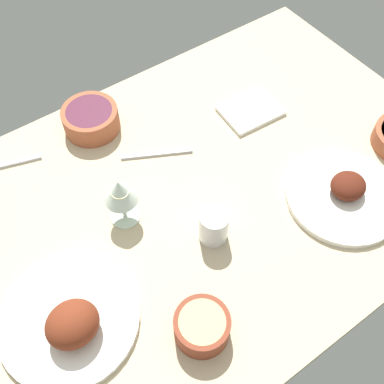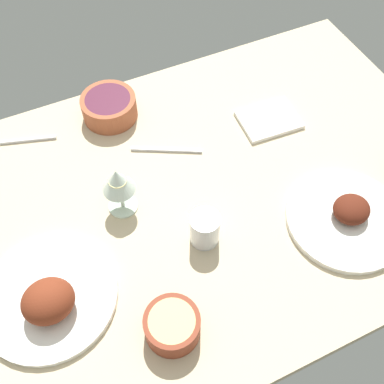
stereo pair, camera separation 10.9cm
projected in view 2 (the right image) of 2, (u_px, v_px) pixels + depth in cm
name	position (u px, v px, depth cm)	size (l,w,h in cm)	color
dining_table	(192.00, 201.00, 112.56)	(140.00, 90.00, 4.00)	#C6B28E
plate_near_viewer	(347.00, 217.00, 105.95)	(27.70, 27.70, 6.45)	white
plate_far_side	(49.00, 298.00, 93.84)	(28.84, 28.84, 9.42)	white
bowl_pasta	(172.00, 325.00, 89.79)	(11.25, 11.25, 6.25)	brown
bowl_onions	(109.00, 107.00, 123.16)	(14.81, 14.81, 6.36)	#A35133
wine_glass	(118.00, 182.00, 101.14)	(7.60, 7.60, 14.00)	silver
water_tumbler	(205.00, 229.00, 100.90)	(6.62, 6.62, 8.66)	silver
folded_napkin	(269.00, 120.00, 124.34)	(15.68, 11.91, 1.20)	white
fork_loose	(166.00, 150.00, 118.58)	(18.53, 0.90, 0.80)	silver
spoon_loose	(25.00, 140.00, 120.47)	(16.57, 0.90, 0.80)	silver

